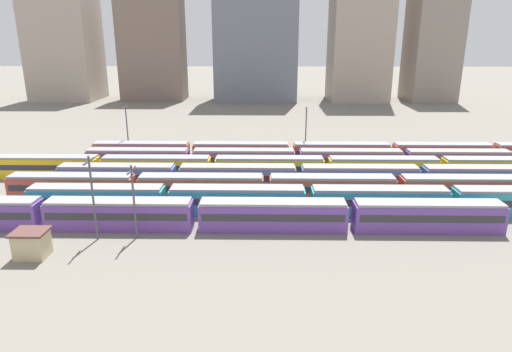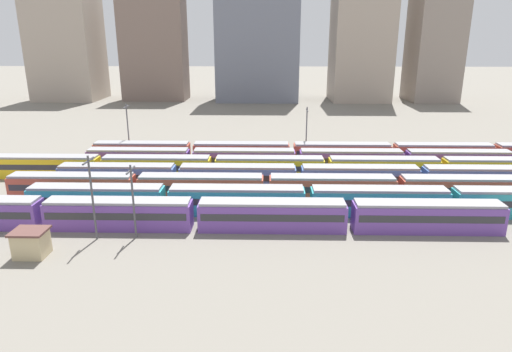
% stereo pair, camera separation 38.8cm
% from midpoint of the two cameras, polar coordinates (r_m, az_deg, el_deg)
% --- Properties ---
extents(ground_plane, '(600.00, 600.00, 0.00)m').
position_cam_midpoint_polar(ground_plane, '(74.86, -18.16, -1.37)').
color(ground_plane, slate).
extents(train_track_0, '(74.70, 3.06, 3.75)m').
position_cam_midpoint_polar(train_track_0, '(55.97, -7.50, -4.83)').
color(train_track_0, '#6B429E').
rests_on(train_track_0, ground_plane).
extents(train_track_1, '(74.70, 3.06, 3.75)m').
position_cam_midpoint_polar(train_track_1, '(60.45, 6.74, -3.10)').
color(train_track_1, teal).
rests_on(train_track_1, ground_plane).
extents(train_track_2, '(112.50, 3.06, 3.75)m').
position_cam_midpoint_polar(train_track_2, '(67.83, 17.67, -1.53)').
color(train_track_2, '#BC4C38').
rests_on(train_track_2, ground_plane).
extents(train_track_3, '(74.70, 3.06, 3.75)m').
position_cam_midpoint_polar(train_track_3, '(70.21, 5.56, -0.14)').
color(train_track_3, '#4C70BC').
rests_on(train_track_3, ground_plane).
extents(train_track_4, '(112.50, 3.06, 3.75)m').
position_cam_midpoint_polar(train_track_4, '(75.69, 9.05, 1.01)').
color(train_track_4, yellow).
rests_on(train_track_4, ground_plane).
extents(train_track_5, '(93.60, 3.06, 3.75)m').
position_cam_midpoint_polar(train_track_5, '(81.43, 12.05, 2.00)').
color(train_track_5, '#6B429E').
rests_on(train_track_5, ground_plane).
extents(train_track_6, '(93.60, 3.06, 3.75)m').
position_cam_midpoint_polar(train_track_6, '(86.24, 10.93, 2.92)').
color(train_track_6, '#BC4C38').
rests_on(train_track_6, ground_plane).
extents(catenary_pole_0, '(0.24, 3.20, 8.95)m').
position_cam_midpoint_polar(catenary_pole_0, '(53.83, -15.13, -2.68)').
color(catenary_pole_0, '#4C4C51').
rests_on(catenary_pole_0, ground_plane).
extents(catenary_pole_1, '(0.24, 3.20, 10.05)m').
position_cam_midpoint_polar(catenary_pole_1, '(87.35, 6.54, 5.77)').
color(catenary_pole_1, '#4C4C51').
rests_on(catenary_pole_1, ground_plane).
extents(catenary_pole_2, '(0.24, 3.20, 10.16)m').
position_cam_midpoint_polar(catenary_pole_2, '(54.58, -19.88, -2.16)').
color(catenary_pole_2, '#4C4C51').
rests_on(catenary_pole_2, ground_plane).
extents(catenary_pole_3, '(0.24, 3.20, 10.60)m').
position_cam_midpoint_polar(catenary_pole_3, '(90.77, -15.81, 5.85)').
color(catenary_pole_3, '#4C4C51').
rests_on(catenary_pole_3, ground_plane).
extents(signal_hut, '(3.60, 3.00, 3.04)m').
position_cam_midpoint_polar(signal_hut, '(54.57, -26.44, -7.60)').
color(signal_hut, '#C6B284').
rests_on(signal_hut, ground_plane).
extents(distant_building_0, '(22.69, 20.33, 40.12)m').
position_cam_midpoint_polar(distant_building_0, '(185.49, -22.87, 15.14)').
color(distant_building_0, '#A89989').
rests_on(distant_building_0, ground_plane).
extents(distant_building_1, '(22.87, 13.53, 36.90)m').
position_cam_midpoint_polar(distant_building_1, '(175.22, -12.71, 15.45)').
color(distant_building_1, '#7A665B').
rests_on(distant_building_1, ground_plane).
extents(distant_building_2, '(29.47, 20.38, 53.64)m').
position_cam_midpoint_polar(distant_building_2, '(170.36, 0.26, 18.63)').
color(distant_building_2, slate).
rests_on(distant_building_2, ground_plane).
extents(distant_building_3, '(20.60, 20.45, 54.24)m').
position_cam_midpoint_polar(distant_building_3, '(173.75, 13.39, 18.26)').
color(distant_building_3, '#A89989').
rests_on(distant_building_3, ground_plane).
extents(distant_building_4, '(16.17, 18.98, 40.08)m').
position_cam_midpoint_polar(distant_building_4, '(180.79, 21.73, 15.23)').
color(distant_building_4, gray).
rests_on(distant_building_4, ground_plane).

